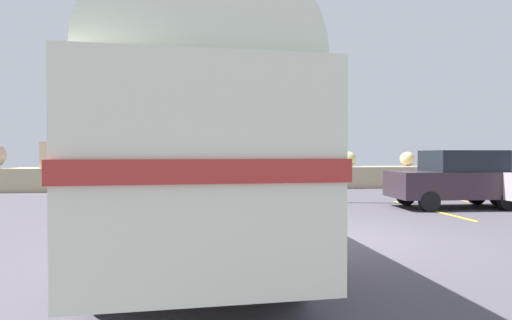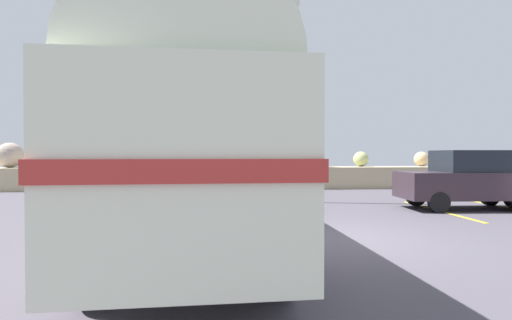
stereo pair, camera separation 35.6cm
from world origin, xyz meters
The scene contains 5 objects.
ground centered at (0.00, 0.00, 0.01)m, with size 32.00×26.00×0.02m.
breakwater centered at (-0.38, 11.80, 0.69)m, with size 31.36×2.04×2.37m.
vintage_coach centered at (-2.82, -0.51, 2.05)m, with size 2.76×8.67×3.70m.
parked_car_nearest centered at (5.45, 3.82, 0.97)m, with size 4.18×1.90×1.86m.
lamp_post centered at (0.05, 5.98, 3.90)m, with size 0.44×0.93×6.98m.
Camera 2 is at (-2.34, -7.93, 1.77)m, focal length 27.48 mm.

